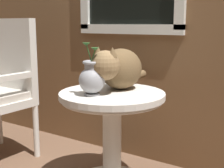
% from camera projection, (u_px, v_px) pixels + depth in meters
% --- Properties ---
extents(wicker_side_table, '(0.63, 0.63, 0.61)m').
position_uv_depth(wicker_side_table, '(112.00, 123.00, 1.94)').
color(wicker_side_table, silver).
rests_on(wicker_side_table, ground_plane).
extents(wicker_chair, '(0.52, 0.47, 1.05)m').
position_uv_depth(wicker_chair, '(0.00, 84.00, 2.40)').
color(wicker_chair, silver).
rests_on(wicker_chair, ground_plane).
extents(cat, '(0.27, 0.61, 0.28)m').
position_uv_depth(cat, '(118.00, 68.00, 1.95)').
color(cat, brown).
rests_on(cat, wicker_side_table).
extents(pewter_vase_with_ivy, '(0.15, 0.15, 0.30)m').
position_uv_depth(pewter_vase_with_ivy, '(92.00, 78.00, 1.80)').
color(pewter_vase_with_ivy, '#99999E').
rests_on(pewter_vase_with_ivy, wicker_side_table).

